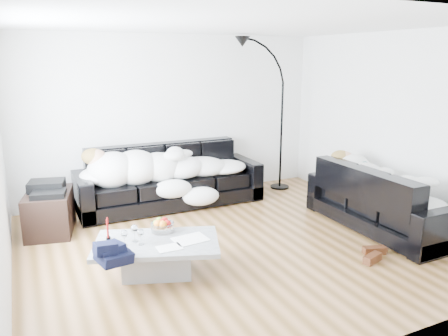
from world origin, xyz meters
name	(u,v)px	position (x,y,z in m)	size (l,w,h in m)	color
ground	(234,244)	(0.00, 0.00, 0.00)	(5.00, 5.00, 0.00)	brown
wall_back	(172,117)	(0.00, 2.25, 1.30)	(5.00, 0.02, 2.60)	silver
wall_right	(394,126)	(2.50, 0.00, 1.30)	(0.02, 4.50, 2.60)	silver
ceiling	(236,24)	(0.00, 0.00, 2.60)	(5.00, 5.00, 0.00)	white
sofa_back	(170,176)	(-0.23, 1.77, 0.46)	(2.81, 0.97, 0.92)	black
sofa_right	(382,197)	(2.03, -0.36, 0.43)	(2.10, 0.90, 0.85)	black
sleeper_back	(170,164)	(-0.23, 1.72, 0.66)	(2.38, 0.82, 0.48)	silver
sleeper_right	(383,182)	(2.03, -0.36, 0.64)	(1.80, 0.76, 0.44)	silver
teal_cushion	(347,166)	(1.97, 0.29, 0.72)	(0.36, 0.30, 0.20)	#0D5F5A
coffee_table	(157,258)	(-1.09, -0.34, 0.19)	(1.28, 0.75, 0.37)	#939699
fruit_bowl	(163,225)	(-0.95, -0.12, 0.45)	(0.26, 0.26, 0.16)	white
wine_glass_a	(135,233)	(-1.29, -0.25, 0.46)	(0.08, 0.08, 0.18)	white
wine_glass_b	(124,238)	(-1.41, -0.31, 0.46)	(0.07, 0.07, 0.17)	white
wine_glass_c	(141,237)	(-1.25, -0.36, 0.46)	(0.07, 0.07, 0.17)	white
candle_left	(107,230)	(-1.54, -0.09, 0.49)	(0.04, 0.04, 0.23)	maroon
candle_right	(108,228)	(-1.53, -0.06, 0.49)	(0.04, 0.04, 0.23)	maroon
newspaper_a	(190,239)	(-0.75, -0.45, 0.38)	(0.35, 0.27, 0.01)	silver
newspaper_b	(169,248)	(-1.02, -0.56, 0.38)	(0.25, 0.18, 0.01)	silver
navy_jacket	(110,246)	(-1.61, -0.63, 0.53)	(0.32, 0.27, 0.16)	black
shoes	(373,254)	(1.26, -1.04, 0.05)	(0.45, 0.33, 0.10)	#472311
av_cabinet	(50,212)	(-2.02, 1.37, 0.27)	(0.55, 0.80, 0.55)	black
stereo	(47,188)	(-2.02, 1.37, 0.61)	(0.44, 0.34, 0.13)	black
floor_lamp	(282,124)	(1.81, 1.81, 1.13)	(0.82, 0.33, 2.26)	black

